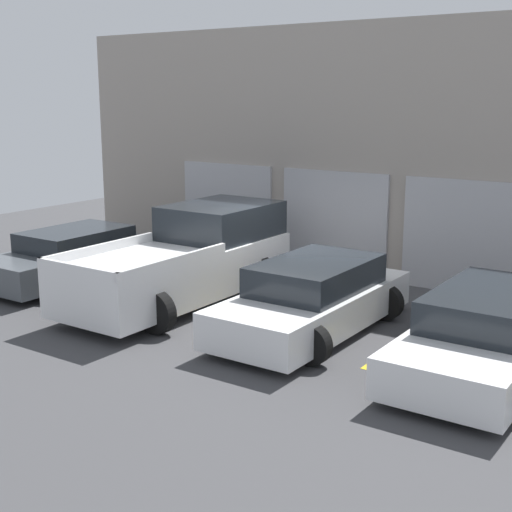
{
  "coord_description": "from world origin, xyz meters",
  "views": [
    {
      "loc": [
        7.6,
        -11.64,
        4.16
      ],
      "look_at": [
        0.0,
        -0.55,
        1.1
      ],
      "focal_mm": 50.0,
      "sensor_mm": 36.0,
      "label": 1
    }
  ],
  "objects_px": {
    "pickup_truck": "(188,259)",
    "van_right": "(490,332)",
    "sedan_white": "(313,299)",
    "sedan_side": "(74,257)"
  },
  "relations": [
    {
      "from": "pickup_truck",
      "to": "sedan_side",
      "type": "height_order",
      "value": "pickup_truck"
    },
    {
      "from": "pickup_truck",
      "to": "van_right",
      "type": "xyz_separation_m",
      "value": [
        6.24,
        -0.29,
        -0.28
      ]
    },
    {
      "from": "sedan_white",
      "to": "van_right",
      "type": "bearing_deg",
      "value": 0.05
    },
    {
      "from": "pickup_truck",
      "to": "van_right",
      "type": "distance_m",
      "value": 6.25
    },
    {
      "from": "pickup_truck",
      "to": "sedan_white",
      "type": "bearing_deg",
      "value": -5.37
    },
    {
      "from": "sedan_side",
      "to": "pickup_truck",
      "type": "bearing_deg",
      "value": 5.48
    },
    {
      "from": "pickup_truck",
      "to": "van_right",
      "type": "relative_size",
      "value": 1.11
    },
    {
      "from": "pickup_truck",
      "to": "sedan_white",
      "type": "xyz_separation_m",
      "value": [
        3.12,
        -0.29,
        -0.26
      ]
    },
    {
      "from": "sedan_white",
      "to": "sedan_side",
      "type": "bearing_deg",
      "value": -179.94
    },
    {
      "from": "sedan_side",
      "to": "sedan_white",
      "type": "bearing_deg",
      "value": 0.06
    }
  ]
}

